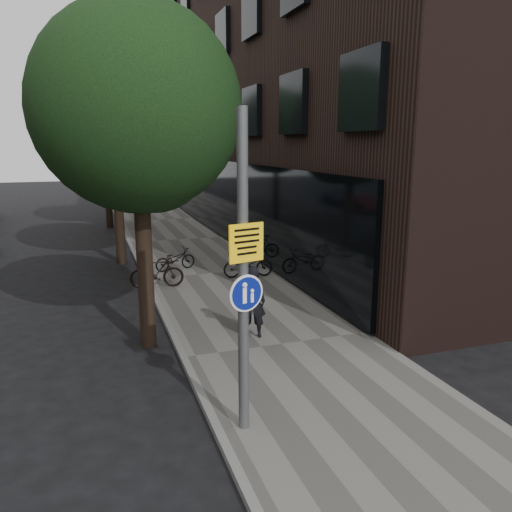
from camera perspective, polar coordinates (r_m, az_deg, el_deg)
name	(u,v)px	position (r m, az deg, el deg)	size (l,w,h in m)	color
ground	(342,427)	(8.82, 9.84, -18.74)	(120.00, 120.00, 0.00)	black
sidewalk	(212,275)	(17.61, -5.09, -2.16)	(4.50, 60.00, 0.12)	slate
curb_edge	(147,280)	(17.23, -12.37, -2.73)	(0.15, 60.00, 0.13)	slate
building_right_dark_brick	(297,66)	(31.37, 4.66, 20.83)	(12.00, 40.00, 18.00)	black
street_tree_near	(140,118)	(11.26, -13.10, 15.14)	(4.40, 4.40, 7.50)	black
street_tree_mid	(116,128)	(19.73, -15.76, 13.85)	(5.00, 5.00, 7.80)	black
street_tree_far	(105,133)	(28.71, -16.86, 13.30)	(5.00, 5.00, 7.80)	black
signpost	(243,276)	(7.49, -1.49, -2.32)	(0.57, 0.17, 4.97)	#595B5E
pedestrian	(252,302)	(11.65, -0.44, -5.23)	(0.63, 0.41, 1.72)	black
parked_bike_facade_near	(248,264)	(16.94, -0.91, -0.94)	(0.59, 1.70, 0.89)	black
parked_bike_facade_far	(244,248)	(19.60, -1.38, 0.98)	(0.43, 1.52, 0.91)	black
parked_bike_curb_near	(175,259)	(18.10, -9.22, -0.36)	(0.53, 1.53, 0.80)	black
parked_bike_curb_far	(157,272)	(16.00, -11.27, -1.81)	(0.47, 1.67, 1.00)	black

